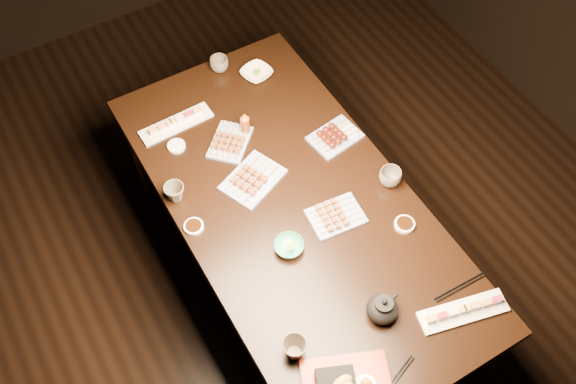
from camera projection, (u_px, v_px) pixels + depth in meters
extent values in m
plane|color=black|center=(293.00, 326.00, 3.08)|extent=(5.00, 5.00, 0.00)
cube|color=black|center=(294.00, 249.00, 2.89)|extent=(0.94, 1.82, 0.75)
imported|color=#30956E|center=(289.00, 247.00, 2.45)|extent=(0.15, 0.15, 0.04)
imported|color=#FFF6D0|center=(257.00, 73.00, 2.97)|extent=(0.17, 0.17, 0.03)
imported|color=#534A3F|center=(294.00, 348.00, 2.20)|extent=(0.09, 0.09, 0.08)
imported|color=#534A3F|center=(390.00, 177.00, 2.61)|extent=(0.10, 0.10, 0.07)
imported|color=#534A3F|center=(175.00, 193.00, 2.57)|extent=(0.09, 0.09, 0.08)
imported|color=#534A3F|center=(219.00, 64.00, 2.98)|extent=(0.11, 0.11, 0.07)
cylinder|color=maroon|center=(245.00, 124.00, 2.74)|extent=(0.05, 0.05, 0.12)
cylinder|color=white|center=(194.00, 226.00, 2.52)|extent=(0.10, 0.10, 0.01)
cylinder|color=white|center=(348.00, 133.00, 2.78)|extent=(0.11, 0.11, 0.01)
cylinder|color=white|center=(405.00, 224.00, 2.52)|extent=(0.11, 0.11, 0.01)
cylinder|color=white|center=(176.00, 146.00, 2.74)|extent=(0.09, 0.09, 0.01)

